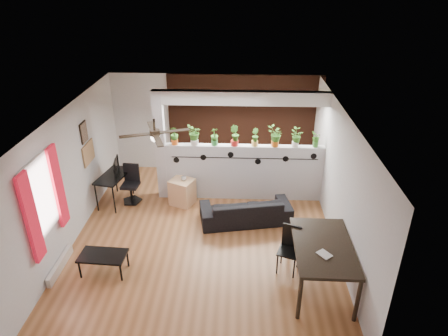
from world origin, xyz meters
TOP-DOWN VIEW (x-y plane):
  - room_shell at (0.00, 0.00)m, footprint 6.30×7.10m
  - partition_wall at (0.80, 1.50)m, footprint 3.60×0.18m
  - ceiling_header at (0.80, 1.50)m, footprint 3.60×0.18m
  - pier_column at (-1.11, 1.50)m, footprint 0.22×0.20m
  - brick_panel at (0.80, 2.97)m, footprint 3.90×0.05m
  - vine_decal at (0.80, 1.40)m, footprint 3.31×0.01m
  - window_assembly at (-2.56, -1.20)m, footprint 0.09×1.30m
  - baseboard_heater at (-2.54, -1.20)m, footprint 0.08×1.00m
  - corkboard at (-2.58, 0.95)m, footprint 0.03×0.60m
  - framed_art at (-2.58, 0.90)m, footprint 0.03×0.34m
  - ceiling_fan at (-0.80, -0.30)m, footprint 1.19×1.19m
  - potted_plant_0 at (-0.78, 1.50)m, footprint 0.22×0.18m
  - potted_plant_1 at (-0.33, 1.50)m, footprint 0.20×0.25m
  - potted_plant_2 at (0.12, 1.50)m, footprint 0.26×0.25m
  - potted_plant_3 at (0.57, 1.50)m, footprint 0.31×0.30m
  - potted_plant_4 at (1.03, 1.50)m, footprint 0.23×0.25m
  - potted_plant_5 at (1.48, 1.50)m, footprint 0.31×0.29m
  - potted_plant_6 at (1.93, 1.50)m, footprint 0.27×0.27m
  - potted_plant_7 at (2.38, 1.50)m, footprint 0.17×0.19m
  - sofa at (0.85, 0.51)m, footprint 1.94×1.05m
  - cube_shelf at (-0.61, 1.16)m, footprint 0.64×0.61m
  - cup at (-0.56, 1.16)m, footprint 0.14×0.14m
  - computer_desk at (-2.18, 1.16)m, footprint 0.70×1.06m
  - monitor at (-2.18, 1.31)m, footprint 0.32×0.10m
  - office_chair at (-1.81, 1.21)m, footprint 0.47×0.47m
  - dining_table at (2.10, -1.42)m, footprint 0.97×1.59m
  - book at (2.00, -1.72)m, footprint 0.27×0.28m
  - folding_chair at (1.62, -0.98)m, footprint 0.46×0.46m
  - coffee_table at (-1.70, -1.24)m, footprint 0.85×0.50m

SIDE VIEW (x-z plane):
  - baseboard_heater at x=-2.54m, z-range 0.00..0.18m
  - sofa at x=0.85m, z-range 0.00..0.54m
  - cube_shelf at x=-0.61m, z-range 0.00..0.61m
  - coffee_table at x=-1.70m, z-range 0.15..0.54m
  - office_chair at x=-1.81m, z-range -0.05..0.85m
  - folding_chair at x=1.62m, z-range 0.08..0.97m
  - computer_desk at x=-2.18m, z-range 0.29..0.99m
  - cup at x=-0.56m, z-range 0.61..0.71m
  - partition_wall at x=0.80m, z-range 0.00..1.35m
  - dining_table at x=2.10m, z-range 0.34..1.20m
  - monitor at x=-2.18m, z-range 0.71..0.89m
  - book at x=2.00m, z-range 0.86..0.88m
  - vine_decal at x=0.80m, z-range 0.93..1.23m
  - room_shell at x=0.00m, z-range -0.15..2.75m
  - pier_column at x=-1.11m, z-range 0.00..2.60m
  - brick_panel at x=0.80m, z-range 0.00..2.60m
  - corkboard at x=-2.58m, z-range 1.12..1.58m
  - window_assembly at x=-2.56m, z-range 0.73..2.28m
  - potted_plant_7 at x=2.38m, z-range 1.36..1.72m
  - potted_plant_4 at x=1.03m, z-range 1.36..1.77m
  - potted_plant_2 at x=0.12m, z-range 1.36..1.77m
  - potted_plant_6 at x=1.93m, z-range 1.36..1.78m
  - potted_plant_0 at x=-0.78m, z-range 1.36..1.78m
  - potted_plant_3 at x=0.57m, z-range 1.36..1.82m
  - potted_plant_5 at x=1.48m, z-range 1.36..1.83m
  - potted_plant_1 at x=-0.33m, z-range 1.36..1.84m
  - framed_art at x=-2.58m, z-range 1.63..2.07m
  - ceiling_fan at x=-0.80m, z-range 2.10..2.53m
  - ceiling_header at x=0.80m, z-range 2.30..2.60m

